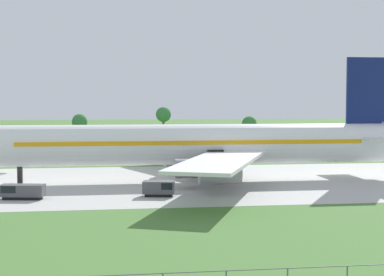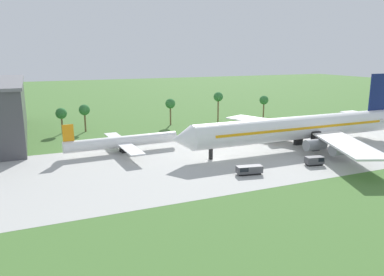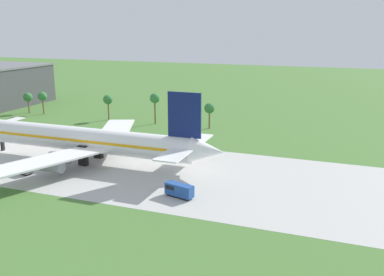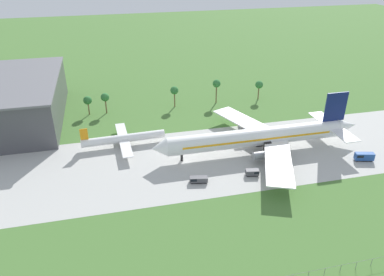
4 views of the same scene
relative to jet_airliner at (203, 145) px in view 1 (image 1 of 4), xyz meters
The scene contains 6 objects.
ground_plane 27.95m from the jet_airliner, behind, with size 600.00×600.00×0.00m, color #477233.
taxiway_strip 27.95m from the jet_airliner, behind, with size 320.00×44.00×0.02m.
jet_airliner is the anchor object (origin of this frame).
baggage_tug 29.93m from the jet_airliner, 151.82° to the right, with size 5.87×2.97×1.92m.
fuel_truck 16.94m from the jet_airliner, 119.57° to the right, with size 4.48×2.70×2.05m.
palm_tree_row 52.14m from the jet_airliner, 116.33° to the left, with size 81.40×3.60×11.24m.
Camera 1 is at (12.88, -90.71, 12.79)m, focal length 55.00 mm.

